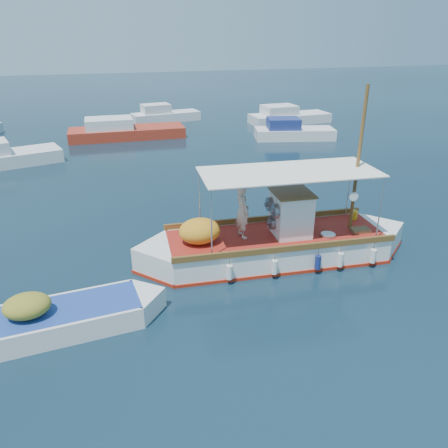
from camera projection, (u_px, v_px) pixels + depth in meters
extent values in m
plane|color=black|center=(261.00, 268.00, 15.60)|extent=(160.00, 160.00, 0.00)
cube|color=white|center=(275.00, 249.00, 16.14)|extent=(7.98, 3.11, 1.15)
cube|color=white|center=(170.00, 260.00, 15.37)|extent=(2.61, 2.61, 1.15)
cube|color=white|center=(371.00, 239.00, 16.91)|extent=(2.61, 2.61, 1.15)
cube|color=#A72310|center=(275.00, 257.00, 16.28)|extent=(8.09, 3.20, 0.19)
cube|color=maroon|center=(276.00, 235.00, 15.92)|extent=(7.96, 2.91, 0.06)
cube|color=brown|center=(265.00, 218.00, 17.04)|extent=(7.92, 0.62, 0.21)
cube|color=brown|center=(289.00, 248.00, 14.70)|extent=(7.92, 0.62, 0.21)
cube|color=white|center=(291.00, 214.00, 15.69)|extent=(1.34, 1.43, 1.56)
cube|color=brown|center=(292.00, 193.00, 15.36)|extent=(1.45, 1.55, 0.06)
cylinder|color=slate|center=(276.00, 211.00, 15.14)|extent=(0.26, 0.54, 0.52)
cylinder|color=slate|center=(270.00, 204.00, 15.73)|extent=(0.26, 0.54, 0.52)
cylinder|color=slate|center=(273.00, 222.00, 15.67)|extent=(0.26, 0.54, 0.52)
cylinder|color=brown|center=(358.00, 161.00, 15.42)|extent=(0.13, 0.13, 5.21)
cylinder|color=brown|center=(335.00, 174.00, 15.43)|extent=(1.88, 0.21, 0.08)
cylinder|color=silver|center=(200.00, 199.00, 15.94)|extent=(0.05, 0.05, 2.35)
cylinder|color=silver|center=(211.00, 224.00, 13.90)|extent=(0.05, 0.05, 2.35)
cylinder|color=silver|center=(349.00, 188.00, 17.11)|extent=(0.05, 0.05, 2.35)
cylinder|color=silver|center=(380.00, 209.00, 15.07)|extent=(0.05, 0.05, 2.35)
cube|color=white|center=(289.00, 172.00, 15.02)|extent=(6.30, 2.90, 0.04)
ellipsoid|color=orange|center=(200.00, 231.00, 15.18)|extent=(1.54, 1.33, 0.88)
cube|color=orange|center=(305.00, 220.00, 16.60)|extent=(0.27, 0.20, 0.42)
cylinder|color=orange|center=(353.00, 215.00, 17.17)|extent=(0.33, 0.33, 0.35)
cube|color=brown|center=(360.00, 230.00, 16.13)|extent=(0.71, 0.51, 0.13)
cylinder|color=#B2B2B2|center=(328.00, 235.00, 15.72)|extent=(0.55, 0.55, 0.13)
cylinder|color=white|center=(354.00, 197.00, 14.69)|extent=(0.31, 0.05, 0.31)
cylinder|color=white|center=(229.00, 272.00, 14.39)|extent=(0.22, 0.22, 0.50)
cylinder|color=navy|center=(318.00, 262.00, 15.00)|extent=(0.22, 0.22, 0.50)
cylinder|color=white|center=(373.00, 256.00, 15.41)|extent=(0.22, 0.22, 0.50)
imported|color=beige|center=(242.00, 211.00, 15.36)|extent=(0.56, 0.77, 1.97)
cube|color=white|center=(61.00, 322.00, 12.31)|extent=(4.54, 2.14, 0.86)
cube|color=white|center=(138.00, 305.00, 13.05)|extent=(1.71, 1.71, 0.86)
cube|color=#203F96|center=(59.00, 310.00, 12.14)|extent=(4.52, 1.95, 0.05)
ellipsoid|color=olive|center=(27.00, 306.00, 11.74)|extent=(1.36, 1.15, 0.63)
cube|color=silver|center=(5.00, 161.00, 27.24)|extent=(7.06, 4.19, 1.00)
cube|color=#A62E1B|center=(127.00, 134.00, 34.23)|extent=(8.83, 2.91, 1.00)
cube|color=silver|center=(109.00, 123.00, 33.54)|extent=(3.55, 2.42, 0.80)
cube|color=silver|center=(294.00, 135.00, 33.95)|extent=(6.39, 3.49, 1.00)
cube|color=navy|center=(283.00, 123.00, 33.53)|extent=(2.78, 2.36, 0.80)
cube|color=silver|center=(290.00, 119.00, 39.85)|extent=(7.43, 3.06, 1.00)
cube|color=silver|center=(279.00, 110.00, 39.14)|extent=(3.05, 2.39, 0.80)
cube|color=silver|center=(166.00, 118.00, 40.52)|extent=(6.43, 2.95, 1.00)
cube|color=silver|center=(156.00, 109.00, 39.79)|extent=(2.71, 2.07, 0.80)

